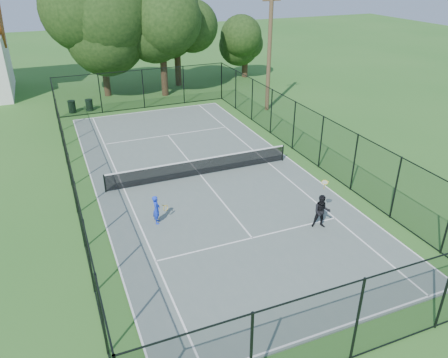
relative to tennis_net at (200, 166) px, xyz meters
name	(u,v)px	position (x,y,z in m)	size (l,w,h in m)	color
ground	(201,176)	(0.00, 0.00, -0.58)	(120.00, 120.00, 0.00)	#2D6623
tennis_court	(201,176)	(0.00, 0.00, -0.55)	(11.00, 24.00, 0.06)	slate
tennis_net	(200,166)	(0.00, 0.00, 0.00)	(10.08, 0.08, 0.95)	black
fence	(200,150)	(0.00, 0.00, 0.92)	(13.10, 26.10, 3.00)	black
tree_near_left	(100,29)	(-2.09, 17.64, 4.88)	(6.81, 6.81, 8.88)	#332114
tree_near_mid	(162,39)	(2.47, 15.89, 4.03)	(5.73, 5.73, 7.49)	#332114
tree_near_right	(176,24)	(4.50, 18.62, 4.80)	(6.14, 6.14, 8.47)	#332114
tree_far_right	(245,43)	(11.48, 19.19, 2.68)	(3.99, 3.99, 5.28)	#332114
trash_bin_left	(72,107)	(-5.33, 13.93, -0.11)	(0.58, 0.58, 0.92)	black
trash_bin_right	(89,105)	(-4.06, 13.97, -0.14)	(0.58, 0.58, 0.87)	black
utility_pole	(269,52)	(8.65, 9.00, 3.81)	(1.40, 0.30, 8.65)	#4C3823
player_blue	(157,209)	(-3.33, -3.72, 0.14)	(0.80, 0.55, 1.32)	blue
player_black	(322,211)	(3.10, -6.74, 0.25)	(0.92, 0.91, 2.02)	black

